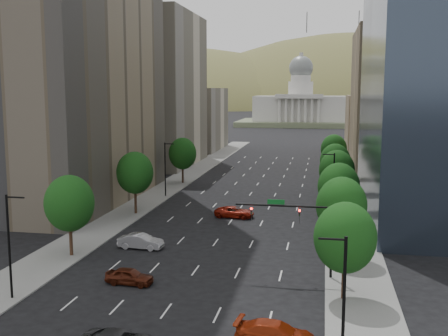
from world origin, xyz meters
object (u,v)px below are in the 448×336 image
Objects in this scene: car_maroon at (129,276)px; traffic_signal at (305,224)px; car_red_near at (276,334)px; car_silver at (141,241)px; capitol at (300,108)px; car_red_far at (234,212)px.

traffic_signal is at bearing -68.33° from car_maroon.
car_red_near is 26.42m from car_silver.
car_silver is at bearing 46.62° from car_red_near.
capitol is at bearing 3.32° from car_maroon.
capitol is 13.62× the size of car_maroon.
capitol reaches higher than car_red_near.
capitol is 11.03× the size of car_red_far.
car_silver is (-7.70, -213.64, -7.75)m from capitol.
car_maroon is 0.87× the size of car_silver.
car_silver is (-16.87, 20.33, 0.00)m from car_red_near.
car_red_near is at bearing -119.22° from car_maroon.
capitol is 224.67m from car_maroon.
traffic_signal reaches higher than car_maroon.
traffic_signal is 14.97m from car_red_near.
car_maroon is (-5.00, -224.48, -7.83)m from capitol.
traffic_signal is 1.60× the size of car_red_near.
car_red_near is at bearing -95.43° from traffic_signal.
car_red_far is at bearing 114.71° from traffic_signal.
capitol is at bearing 0.91° from car_silver.
capitol reaches higher than car_silver.
traffic_signal reaches higher than car_red_far.
car_red_far reaches higher than car_maroon.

